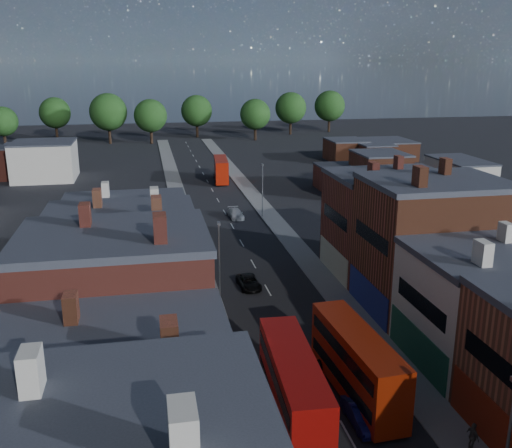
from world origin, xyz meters
name	(u,v)px	position (x,y,z in m)	size (l,w,h in m)	color
pavement_west	(190,241)	(-6.50, 50.00, 0.06)	(3.00, 200.00, 0.12)	gray
pavement_east	(287,235)	(6.50, 50.00, 0.06)	(3.00, 200.00, 0.12)	gray
lamp_post_1	(508,441)	(5.20, 0.00, 4.70)	(0.25, 0.70, 8.12)	slate
lamp_post_2	(219,257)	(-5.20, 30.00, 4.70)	(0.25, 0.70, 8.12)	slate
lamp_post_3	(262,187)	(5.20, 60.00, 4.70)	(0.25, 0.70, 8.12)	slate
bus_0	(293,388)	(-3.17, 9.72, 2.67)	(3.33, 11.58, 4.95)	#A90D09
bus_1	(357,362)	(2.00, 12.10, 2.60)	(3.35, 11.30, 4.82)	#9F2009
bus_2	(221,169)	(2.62, 87.31, 2.45)	(3.32, 10.67, 4.54)	#A71807
car_1	(361,415)	(1.20, 8.91, 0.67)	(1.42, 4.08, 1.34)	#121250
car_2	(249,282)	(-1.79, 33.07, 0.61)	(2.02, 4.37, 1.21)	black
car_3	(236,214)	(1.20, 60.26, 0.67)	(1.89, 4.64, 1.35)	silver
ped_1	(241,395)	(-6.13, 12.31, 0.91)	(0.77, 0.42, 1.58)	#451B1B
ped_3	(473,437)	(6.80, 5.09, 1.02)	(1.05, 0.48, 1.80)	#514D46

